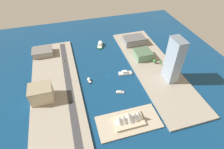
{
  "coord_description": "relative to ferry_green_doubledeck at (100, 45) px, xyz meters",
  "views": [
    {
      "loc": [
        54.25,
        215.29,
        196.92
      ],
      "look_at": [
        -7.99,
        1.06,
        1.88
      ],
      "focal_mm": 29.47,
      "sensor_mm": 36.0,
      "label": 1
    }
  ],
  "objects": [
    {
      "name": "quay_east",
      "position": [
        90.75,
        89.79,
        -1.28
      ],
      "size": [
        70.0,
        240.0,
        2.93
      ],
      "primitive_type": "cube",
      "color": "gray",
      "rests_on": "ground_plane"
    },
    {
      "name": "suv_black",
      "position": [
        73.07,
        131.8,
        1.13
      ],
      "size": [
        1.96,
        4.96,
        1.63
      ],
      "color": "black",
      "rests_on": "road_strip"
    },
    {
      "name": "ferry_white_commuter",
      "position": [
        -19.83,
        93.49,
        -0.56
      ],
      "size": [
        23.86,
        10.61,
        6.5
      ],
      "color": "silver",
      "rests_on": "ground_plane"
    },
    {
      "name": "carpark_squat_concrete",
      "position": [
        107.66,
        2.88,
        5.51
      ],
      "size": [
        36.07,
        27.86,
        10.58
      ],
      "color": "gray",
      "rests_on": "quay_east"
    },
    {
      "name": "ground_plane",
      "position": [
        9.83,
        89.79,
        -2.74
      ],
      "size": [
        440.0,
        440.0,
        0.0
      ],
      "primitive_type": "plane",
      "color": "navy"
    },
    {
      "name": "opera_landmark",
      "position": [
        6.83,
        182.59,
        7.44
      ],
      "size": [
        37.56,
        22.04,
        20.8
      ],
      "color": "#BCAD93",
      "rests_on": "peninsula_point"
    },
    {
      "name": "office_block_beige",
      "position": [
        108.58,
        114.85,
        11.56
      ],
      "size": [
        30.99,
        25.43,
        22.68
      ],
      "color": "#C6B793",
      "rests_on": "quay_east"
    },
    {
      "name": "terminal_long_green",
      "position": [
        -63.0,
        62.6,
        7.07
      ],
      "size": [
        28.6,
        28.65,
        13.71
      ],
      "color": "slate",
      "rests_on": "quay_west"
    },
    {
      "name": "warehouse_low_gray",
      "position": [
        -65.39,
        13.98,
        7.22
      ],
      "size": [
        41.17,
        27.09,
        14.0
      ],
      "color": "gray",
      "rests_on": "quay_west"
    },
    {
      "name": "ferry_green_doubledeck",
      "position": [
        0.0,
        0.0,
        0.0
      ],
      "size": [
        15.39,
        24.82,
        7.49
      ],
      "color": "#2D8C4C",
      "rests_on": "ground_plane"
    },
    {
      "name": "road_strip",
      "position": [
        71.38,
        89.79,
        0.26
      ],
      "size": [
        9.54,
        228.0,
        0.15
      ],
      "primitive_type": "cube",
      "color": "#38383D",
      "rests_on": "quay_east"
    },
    {
      "name": "yacht_sleek_gray",
      "position": [
        1.39,
        130.85,
        -1.55
      ],
      "size": [
        13.16,
        7.63,
        3.24
      ],
      "color": "#999EA3",
      "rests_on": "ground_plane"
    },
    {
      "name": "quay_west",
      "position": [
        -71.09,
        89.79,
        -1.28
      ],
      "size": [
        70.0,
        240.0,
        2.93
      ],
      "primitive_type": "cube",
      "color": "gray",
      "rests_on": "ground_plane"
    },
    {
      "name": "tower_tall_glass",
      "position": [
        -81.23,
        125.24,
        34.93
      ],
      "size": [
        15.2,
        26.2,
        69.42
      ],
      "color": "#8C9EB2",
      "rests_on": "quay_west"
    },
    {
      "name": "park_tree_cluster",
      "position": [
        -78.69,
        86.41,
        5.48
      ],
      "size": [
        13.11,
        12.22,
        8.31
      ],
      "color": "brown",
      "rests_on": "quay_west"
    },
    {
      "name": "patrol_launch_navy",
      "position": [
        39.85,
        93.98,
        -1.28
      ],
      "size": [
        5.57,
        11.99,
        4.2
      ],
      "color": "#1E284C",
      "rests_on": "ground_plane"
    },
    {
      "name": "traffic_light_waterfront",
      "position": [
        65.57,
        89.37,
        4.53
      ],
      "size": [
        0.36,
        0.36,
        6.5
      ],
      "color": "black",
      "rests_on": "quay_east"
    },
    {
      "name": "peninsula_point",
      "position": [
        6.89,
        182.59,
        -1.74
      ],
      "size": [
        79.19,
        37.69,
        2.0
      ],
      "primitive_type": "cube",
      "color": "#A89E89",
      "rests_on": "ground_plane"
    },
    {
      "name": "taxi_yellow_cab",
      "position": [
        73.46,
        33.96,
        1.06
      ],
      "size": [
        2.02,
        4.54,
        1.43
      ],
      "color": "black",
      "rests_on": "road_strip"
    }
  ]
}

